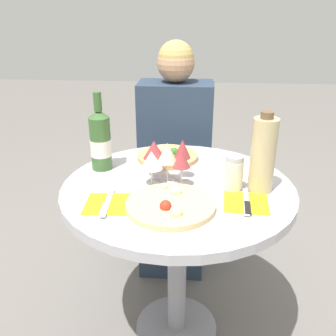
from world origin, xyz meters
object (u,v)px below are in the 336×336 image
(pizza_large, at_px, (171,205))
(wine_bottle, at_px, (100,140))
(tall_carafe, at_px, (263,155))
(seated_diner, at_px, (174,168))
(dining_table, at_px, (178,213))
(chair_behind_diner, at_px, (176,168))

(pizza_large, distance_m, wine_bottle, 0.45)
(wine_bottle, height_order, tall_carafe, wine_bottle)
(seated_diner, relative_size, tall_carafe, 4.06)
(seated_diner, height_order, pizza_large, seated_diner)
(dining_table, bearing_deg, wine_bottle, 157.56)
(dining_table, height_order, seated_diner, seated_diner)
(chair_behind_diner, bearing_deg, seated_diner, 90.00)
(tall_carafe, bearing_deg, seated_diner, 119.53)
(pizza_large, bearing_deg, seated_diner, 92.78)
(wine_bottle, xyz_separation_m, tall_carafe, (0.62, -0.15, 0.02))
(dining_table, xyz_separation_m, wine_bottle, (-0.32, 0.13, 0.24))
(seated_diner, bearing_deg, pizza_large, 92.78)
(dining_table, bearing_deg, chair_behind_diner, 93.98)
(seated_diner, height_order, wine_bottle, seated_diner)
(chair_behind_diner, height_order, seated_diner, seated_diner)
(dining_table, height_order, tall_carafe, tall_carafe)
(chair_behind_diner, distance_m, seated_diner, 0.17)
(wine_bottle, bearing_deg, pizza_large, -45.35)
(chair_behind_diner, height_order, pizza_large, chair_behind_diner)
(pizza_large, bearing_deg, tall_carafe, 26.75)
(seated_diner, height_order, tall_carafe, seated_diner)
(dining_table, relative_size, pizza_large, 2.90)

